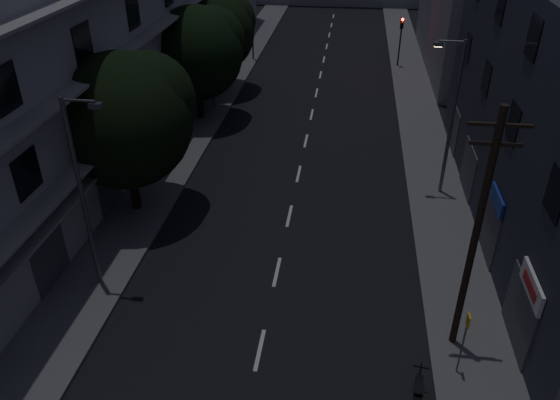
# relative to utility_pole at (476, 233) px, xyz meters

# --- Properties ---
(ground) EXTENTS (160.00, 160.00, 0.00)m
(ground) POSITION_rel_utility_pole_xyz_m (-6.86, 17.26, -4.87)
(ground) COLOR black
(ground) RESTS_ON ground
(sidewalk_left) EXTENTS (3.00, 90.00, 0.15)m
(sidewalk_left) POSITION_rel_utility_pole_xyz_m (-14.36, 17.26, -4.79)
(sidewalk_left) COLOR #565659
(sidewalk_left) RESTS_ON ground
(sidewalk_right) EXTENTS (3.00, 90.00, 0.15)m
(sidewalk_right) POSITION_rel_utility_pole_xyz_m (0.64, 17.26, -4.79)
(sidewalk_right) COLOR #565659
(sidewalk_right) RESTS_ON ground
(lane_markings) EXTENTS (0.15, 60.50, 0.01)m
(lane_markings) POSITION_rel_utility_pole_xyz_m (-6.86, 23.51, -4.86)
(lane_markings) COLOR beige
(lane_markings) RESTS_ON ground
(building_left) EXTENTS (7.00, 36.00, 14.00)m
(building_left) POSITION_rel_utility_pole_xyz_m (-18.84, 10.26, 2.13)
(building_left) COLOR #A1A19C
(building_left) RESTS_ON ground
(tree_near) EXTENTS (6.39, 6.39, 7.88)m
(tree_near) POSITION_rel_utility_pole_xyz_m (-14.52, 7.42, 0.22)
(tree_near) COLOR black
(tree_near) RESTS_ON sidewalk_left
(tree_mid) EXTENTS (6.10, 6.10, 7.50)m
(tree_mid) POSITION_rel_utility_pole_xyz_m (-14.33, 19.48, -0.03)
(tree_mid) COLOR black
(tree_mid) RESTS_ON sidewalk_left
(tree_far) EXTENTS (5.92, 5.92, 7.32)m
(tree_far) POSITION_rel_utility_pole_xyz_m (-14.52, 25.38, -0.13)
(tree_far) COLOR black
(tree_far) RESTS_ON sidewalk_left
(traffic_signal_far_right) EXTENTS (0.28, 0.37, 4.10)m
(traffic_signal_far_right) POSITION_rel_utility_pole_xyz_m (-0.28, 33.30, -1.77)
(traffic_signal_far_right) COLOR black
(traffic_signal_far_right) RESTS_ON sidewalk_right
(traffic_signal_far_left) EXTENTS (0.28, 0.37, 4.10)m
(traffic_signal_far_left) POSITION_rel_utility_pole_xyz_m (-13.24, 33.53, -1.77)
(traffic_signal_far_left) COLOR black
(traffic_signal_far_left) RESTS_ON sidewalk_left
(street_lamp_left_near) EXTENTS (1.51, 0.25, 8.00)m
(street_lamp_left_near) POSITION_rel_utility_pole_xyz_m (-13.89, 1.51, -0.27)
(street_lamp_left_near) COLOR #56585D
(street_lamp_left_near) RESTS_ON sidewalk_left
(street_lamp_right) EXTENTS (1.51, 0.25, 8.00)m
(street_lamp_right) POSITION_rel_utility_pole_xyz_m (0.70, 11.05, -0.27)
(street_lamp_right) COLOR slate
(street_lamp_right) RESTS_ON sidewalk_right
(street_lamp_left_far) EXTENTS (1.51, 0.25, 8.00)m
(street_lamp_left_far) POSITION_rel_utility_pole_xyz_m (-13.81, 21.52, -0.27)
(street_lamp_left_far) COLOR slate
(street_lamp_left_far) RESTS_ON sidewalk_left
(utility_pole) EXTENTS (1.80, 0.24, 9.00)m
(utility_pole) POSITION_rel_utility_pole_xyz_m (0.00, 0.00, 0.00)
(utility_pole) COLOR black
(utility_pole) RESTS_ON sidewalk_right
(bus_stop_sign) EXTENTS (0.06, 0.35, 2.52)m
(bus_stop_sign) POSITION_rel_utility_pole_xyz_m (-0.05, -1.44, -2.98)
(bus_stop_sign) COLOR #595B60
(bus_stop_sign) RESTS_ON sidewalk_right
(motorcycle) EXTENTS (0.56, 1.85, 1.19)m
(motorcycle) POSITION_rel_utility_pole_xyz_m (-1.50, -2.86, -4.40)
(motorcycle) COLOR black
(motorcycle) RESTS_ON ground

